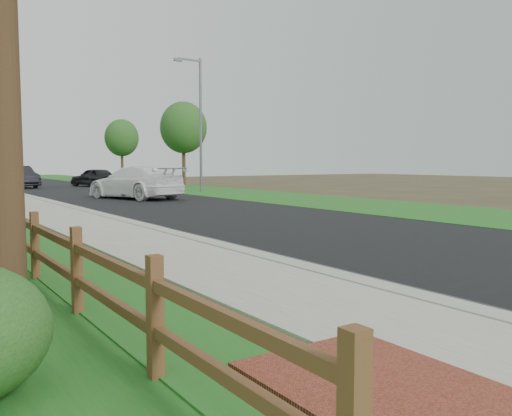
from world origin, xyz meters
TOP-DOWN VIEW (x-y plane):
  - ground at (0.00, 0.00)m, footprint 120.00×120.00m
  - road at (4.60, 35.00)m, footprint 8.00×90.00m
  - curb at (0.40, 35.00)m, footprint 0.40×90.00m
  - wet_gutter at (0.75, 35.00)m, footprint 0.50×90.00m
  - verge_far at (11.50, 35.00)m, footprint 6.00×90.00m
  - brick_patch at (-2.20, -1.00)m, footprint 1.60×2.40m
  - ranch_fence at (-3.60, 6.40)m, footprint 0.12×16.92m
  - white_suv at (4.76, 22.63)m, footprint 3.94×6.18m
  - dark_car_mid at (7.20, 37.59)m, footprint 3.04×4.48m
  - dark_car_far at (2.00, 38.71)m, footprint 2.28×5.02m
  - streetlight at (10.64, 26.91)m, footprint 1.94×0.32m
  - tree_mid_right at (13.00, 33.92)m, footprint 3.58×3.58m
  - tree_far_right at (13.00, 47.54)m, footprint 3.28×3.28m

SIDE VIEW (x-z plane):
  - ground at x=0.00m, z-range 0.00..0.00m
  - road at x=4.60m, z-range 0.00..0.02m
  - verge_far at x=11.50m, z-range 0.00..0.04m
  - wet_gutter at x=0.75m, z-range 0.02..0.02m
  - brick_patch at x=-2.20m, z-range 0.00..0.11m
  - curb at x=0.40m, z-range 0.00..0.12m
  - ranch_fence at x=-3.60m, z-range 0.07..1.17m
  - dark_car_mid at x=7.20m, z-range 0.02..1.44m
  - dark_car_far at x=2.00m, z-range 0.02..1.62m
  - white_suv at x=4.76m, z-range 0.02..1.69m
  - tree_far_right at x=13.00m, z-range 1.20..7.25m
  - tree_mid_right at x=13.00m, z-range 1.26..7.74m
  - streetlight at x=10.64m, z-range 0.56..8.94m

